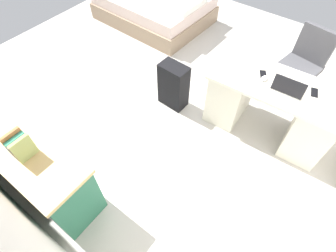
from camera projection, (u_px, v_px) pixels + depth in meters
The scene contains 11 objects.
ground_plane at pixel (167, 90), 3.75m from camera, with size 5.87×5.87×0.00m, color beige.
desk at pixel (270, 107), 3.02m from camera, with size 1.47×0.73×0.75m.
office_chair at pixel (300, 69), 3.39m from camera, with size 0.54×0.54×0.94m.
credenza at pixel (23, 157), 2.62m from camera, with size 1.80×0.48×0.73m.
bed at pixel (155, 7), 4.74m from camera, with size 1.95×1.47×0.58m.
suitcase_black at pixel (173, 86), 3.35m from camera, with size 0.36×0.22×0.62m, color black.
laptop at pixel (288, 88), 2.63m from camera, with size 0.32×0.24×0.21m.
computer_mouse at pixel (264, 78), 2.77m from camera, with size 0.06×0.10×0.03m, color white.
cell_phone_near_laptop at pixel (314, 92), 2.65m from camera, with size 0.07×0.14×0.01m, color black.
cell_phone_by_mouse at pixel (263, 75), 2.83m from camera, with size 0.07×0.14×0.01m, color black.
book_row at pixel (20, 146), 2.14m from camera, with size 0.15×0.17×0.24m.
Camera 1 is at (-1.65, 2.17, 2.62)m, focal length 27.88 mm.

